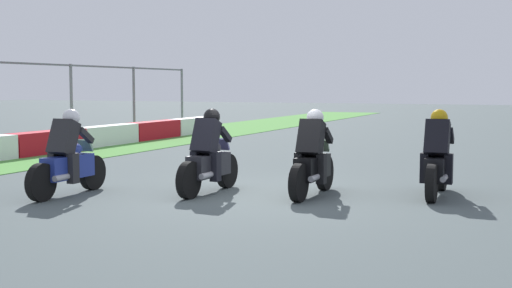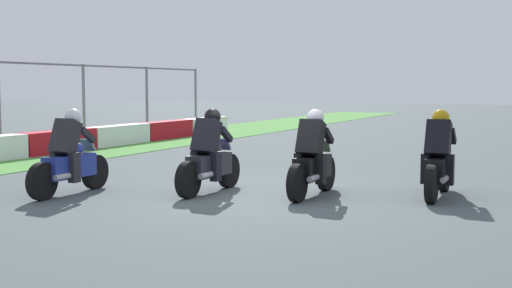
# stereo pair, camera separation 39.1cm
# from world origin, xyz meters

# --- Properties ---
(ground_plane) EXTENTS (120.00, 120.00, 0.00)m
(ground_plane) POSITION_xyz_m (0.00, 0.00, 0.00)
(ground_plane) COLOR #465152
(rider_lane_a) EXTENTS (2.04, 0.54, 1.51)m
(rider_lane_a) POSITION_xyz_m (1.07, -2.86, 0.62)
(rider_lane_a) COLOR black
(rider_lane_a) RESTS_ON ground_plane
(rider_lane_b) EXTENTS (2.04, 0.54, 1.51)m
(rider_lane_b) POSITION_xyz_m (0.26, -0.86, 0.62)
(rider_lane_b) COLOR black
(rider_lane_b) RESTS_ON ground_plane
(rider_lane_c) EXTENTS (2.04, 0.55, 1.51)m
(rider_lane_c) POSITION_xyz_m (-0.19, 0.94, 0.62)
(rider_lane_c) COLOR black
(rider_lane_c) RESTS_ON ground_plane
(rider_lane_d) EXTENTS (2.04, 0.54, 1.51)m
(rider_lane_d) POSITION_xyz_m (-1.39, 3.08, 0.62)
(rider_lane_d) COLOR black
(rider_lane_d) RESTS_ON ground_plane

